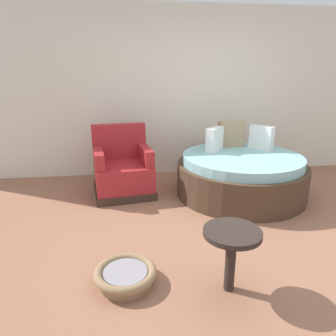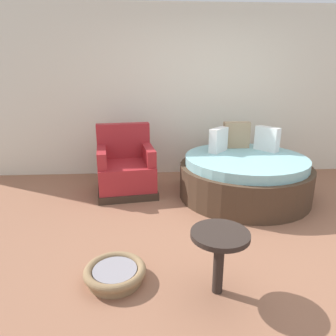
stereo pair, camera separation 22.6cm
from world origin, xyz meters
name	(u,v)px [view 1 (the left image)]	position (x,y,z in m)	size (l,w,h in m)	color
ground_plane	(237,236)	(0.00, 0.00, -0.01)	(8.00, 8.00, 0.02)	#936047
back_wall	(195,93)	(0.00, 2.28, 1.32)	(8.00, 0.12, 2.64)	silver
round_daybed	(241,174)	(0.43, 1.11, 0.29)	(1.76, 1.76, 0.95)	#473323
red_armchair	(122,170)	(-1.20, 1.39, 0.33)	(0.91, 0.91, 0.94)	#38281E
pet_basket	(126,275)	(-1.16, -0.61, 0.07)	(0.51, 0.51, 0.13)	#8E704C
side_table	(232,241)	(-0.35, -0.79, 0.43)	(0.44, 0.44, 0.52)	#2D231E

